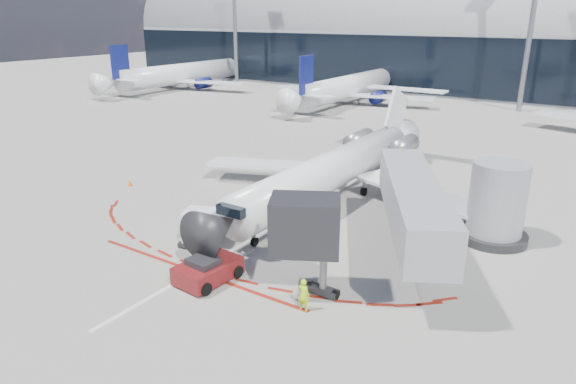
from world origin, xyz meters
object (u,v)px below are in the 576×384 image
Objects in this scene: pushback_tug at (208,270)px; regional_jet at (339,166)px; uld_container at (200,228)px; ramp_worker at (303,295)px.

regional_jet is at bearing 96.19° from pushback_tug.
uld_container is at bearing -103.63° from regional_jet.
regional_jet is at bearing -71.92° from ramp_worker.
pushback_tug is 4.55m from uld_container.
pushback_tug is at bearing -66.15° from uld_container.
pushback_tug is (0.48, -14.76, -1.76)m from regional_jet.
uld_container is (-8.80, 2.79, 0.22)m from ramp_worker.
ramp_worker is (5.49, 0.30, 0.21)m from pushback_tug.
regional_jet is 10.21× the size of uld_container.
regional_jet reaches higher than ramp_worker.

